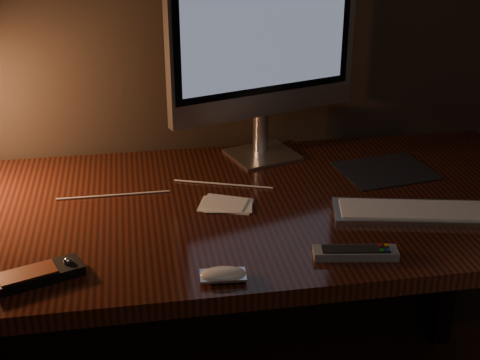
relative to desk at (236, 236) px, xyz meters
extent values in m
cube|color=#3C170D|center=(0.00, -0.07, 0.11)|extent=(1.60, 0.75, 0.04)
cube|color=black|center=(0.75, 0.25, -0.27)|extent=(0.06, 0.06, 0.71)
cube|color=black|center=(0.00, 0.27, -0.17)|extent=(1.48, 0.02, 0.51)
cube|color=silver|center=(0.11, 0.21, 0.13)|extent=(0.22, 0.20, 0.01)
cylinder|color=silver|center=(0.11, 0.24, 0.20)|extent=(0.05, 0.05, 0.12)
cube|color=silver|center=(0.11, 0.21, 0.48)|extent=(0.53, 0.19, 0.44)
cube|color=black|center=(0.11, 0.19, 0.51)|extent=(0.49, 0.16, 0.37)
cube|color=#8B9BBE|center=(0.11, 0.19, 0.51)|extent=(0.45, 0.14, 0.34)
cube|color=silver|center=(0.42, -0.20, 0.14)|extent=(0.45, 0.21, 0.02)
cube|color=black|center=(0.41, 0.05, 0.13)|extent=(0.26, 0.22, 0.00)
ellipsoid|color=white|center=(-0.09, -0.39, 0.14)|extent=(0.09, 0.05, 0.02)
cube|color=black|center=(-0.44, -0.33, 0.14)|extent=(0.18, 0.12, 0.02)
cube|color=maroon|center=(-0.44, -0.33, 0.15)|extent=(0.12, 0.08, 0.00)
sphere|color=silver|center=(-0.44, -0.33, 0.15)|extent=(0.02, 0.02, 0.02)
cube|color=gray|center=(0.19, -0.35, 0.14)|extent=(0.18, 0.07, 0.02)
cube|color=black|center=(0.19, -0.35, 0.15)|extent=(0.14, 0.05, 0.00)
cylinder|color=red|center=(0.19, -0.35, 0.15)|extent=(0.01, 0.01, 0.00)
cylinder|color=#0C8C19|center=(0.19, -0.35, 0.15)|extent=(0.01, 0.01, 0.00)
cylinder|color=gold|center=(0.19, -0.35, 0.15)|extent=(0.01, 0.01, 0.00)
cylinder|color=#1433BF|center=(0.19, -0.35, 0.15)|extent=(0.01, 0.01, 0.00)
cube|color=white|center=(-0.04, -0.07, 0.13)|extent=(0.14, 0.12, 0.01)
cylinder|color=white|center=(-0.16, 0.02, 0.13)|extent=(0.52, 0.12, 0.00)
camera|label=1|loc=(-0.24, -1.48, 0.85)|focal=50.00mm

